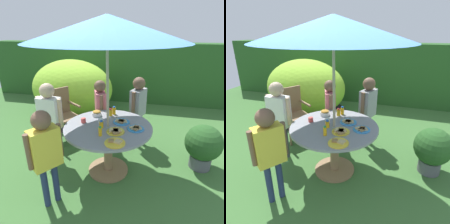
# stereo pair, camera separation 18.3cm
# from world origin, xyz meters

# --- Properties ---
(ground_plane) EXTENTS (10.00, 10.00, 0.02)m
(ground_plane) POSITION_xyz_m (0.00, 0.00, -0.01)
(ground_plane) COLOR #3D6B33
(hedge_backdrop) EXTENTS (9.00, 0.70, 1.65)m
(hedge_backdrop) POSITION_xyz_m (0.00, 3.43, 0.83)
(hedge_backdrop) COLOR #285623
(hedge_backdrop) RESTS_ON ground_plane
(garden_table) EXTENTS (1.23, 1.23, 0.74)m
(garden_table) POSITION_xyz_m (0.00, 0.00, 0.55)
(garden_table) COLOR #93704C
(garden_table) RESTS_ON ground_plane
(patio_umbrella) EXTENTS (1.94, 1.94, 2.15)m
(patio_umbrella) POSITION_xyz_m (0.00, 0.00, 2.00)
(patio_umbrella) COLOR #B7AD8C
(patio_umbrella) RESTS_ON ground_plane
(wooden_chair) EXTENTS (0.63, 0.64, 0.98)m
(wooden_chair) POSITION_xyz_m (-1.09, 0.76, 0.56)
(wooden_chair) COLOR brown
(wooden_chair) RESTS_ON ground_plane
(dome_tent) EXTENTS (2.38, 2.38, 1.35)m
(dome_tent) POSITION_xyz_m (-1.39, 1.92, 0.66)
(dome_tent) COLOR #8CC633
(dome_tent) RESTS_ON ground_plane
(potted_plant) EXTENTS (0.54, 0.54, 0.70)m
(potted_plant) POSITION_xyz_m (1.36, 0.40, 0.40)
(potted_plant) COLOR #595960
(potted_plant) RESTS_ON ground_plane
(child_in_grey_shirt) EXTENTS (0.28, 0.41, 1.25)m
(child_in_grey_shirt) POSITION_xyz_m (0.32, 0.89, 0.80)
(child_in_grey_shirt) COLOR navy
(child_in_grey_shirt) RESTS_ON ground_plane
(child_in_pink_shirt) EXTENTS (0.28, 0.38, 1.19)m
(child_in_pink_shirt) POSITION_xyz_m (-0.33, 0.77, 0.76)
(child_in_pink_shirt) COLOR #3F3F47
(child_in_pink_shirt) RESTS_ON ground_plane
(child_in_white_shirt) EXTENTS (0.43, 0.22, 1.28)m
(child_in_white_shirt) POSITION_xyz_m (-0.93, 0.09, 0.81)
(child_in_white_shirt) COLOR #3F3F47
(child_in_white_shirt) RESTS_ON ground_plane
(child_in_yellow_shirt) EXTENTS (0.33, 0.36, 1.22)m
(child_in_yellow_shirt) POSITION_xyz_m (-0.52, -0.75, 0.78)
(child_in_yellow_shirt) COLOR navy
(child_in_yellow_shirt) RESTS_ON ground_plane
(snack_bowl) EXTENTS (0.15, 0.15, 0.09)m
(snack_bowl) POSITION_xyz_m (-0.26, 0.31, 0.79)
(snack_bowl) COLOR white
(snack_bowl) RESTS_ON garden_table
(plate_mid_right) EXTENTS (0.23, 0.23, 0.03)m
(plate_mid_right) POSITION_xyz_m (0.39, 0.00, 0.76)
(plate_mid_right) COLOR #338CD8
(plate_mid_right) RESTS_ON garden_table
(plate_front_edge) EXTENTS (0.24, 0.24, 0.03)m
(plate_front_edge) POSITION_xyz_m (0.14, -0.15, 0.76)
(plate_front_edge) COLOR yellow
(plate_front_edge) RESTS_ON garden_table
(plate_mid_left) EXTENTS (0.24, 0.24, 0.03)m
(plate_mid_left) POSITION_xyz_m (0.16, 0.16, 0.76)
(plate_mid_left) COLOR #338CD8
(plate_mid_left) RESTS_ON garden_table
(plate_far_left) EXTENTS (0.25, 0.25, 0.03)m
(plate_far_left) POSITION_xyz_m (0.19, -0.41, 0.75)
(plate_far_left) COLOR yellow
(plate_far_left) RESTS_ON garden_table
(juice_bottle_near_left) EXTENTS (0.05, 0.05, 0.13)m
(juice_bottle_near_left) POSITION_xyz_m (-0.03, -0.28, 0.80)
(juice_bottle_near_left) COLOR yellow
(juice_bottle_near_left) RESTS_ON garden_table
(juice_bottle_near_right) EXTENTS (0.05, 0.05, 0.13)m
(juice_bottle_near_right) POSITION_xyz_m (-0.01, 0.44, 0.80)
(juice_bottle_near_right) COLOR yellow
(juice_bottle_near_right) RESTS_ON garden_table
(juice_bottle_far_right) EXTENTS (0.06, 0.06, 0.12)m
(juice_bottle_far_right) POSITION_xyz_m (-0.05, 0.37, 0.80)
(juice_bottle_far_right) COLOR yellow
(juice_bottle_far_right) RESTS_ON garden_table
(juice_bottle_center_front) EXTENTS (0.06, 0.06, 0.11)m
(juice_bottle_center_front) POSITION_xyz_m (-0.08, -0.06, 0.79)
(juice_bottle_center_front) COLOR yellow
(juice_bottle_center_front) RESTS_ON garden_table
(cup_near) EXTENTS (0.07, 0.07, 0.06)m
(cup_near) POSITION_xyz_m (-0.37, 0.04, 0.78)
(cup_near) COLOR #E04C47
(cup_near) RESTS_ON garden_table
(cup_far) EXTENTS (0.07, 0.07, 0.07)m
(cup_far) POSITION_xyz_m (-0.12, 0.08, 0.78)
(cup_far) COLOR white
(cup_far) RESTS_ON garden_table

